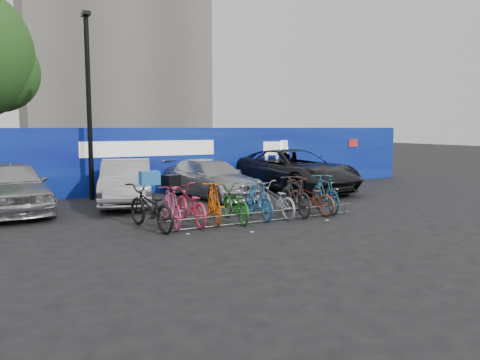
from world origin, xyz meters
TOP-DOWN VIEW (x-y plane):
  - ground at (0.00, 0.00)m, footprint 100.00×100.00m
  - hoarding at (0.01, 6.00)m, footprint 22.00×0.18m
  - lamppost at (-3.20, 5.40)m, footprint 0.25×0.50m
  - bike_rack at (-0.00, -0.60)m, footprint 5.60×0.03m
  - car_0 at (-5.68, 3.84)m, footprint 2.24×4.62m
  - car_1 at (-2.40, 3.92)m, footprint 2.53×4.47m
  - car_2 at (0.59, 4.04)m, footprint 2.66×4.74m
  - car_3 at (4.03, 4.11)m, footprint 3.23×5.93m
  - bike_0 at (-2.81, -0.03)m, footprint 1.11×2.15m
  - bike_1 at (-2.28, -0.04)m, footprint 0.63×1.73m
  - bike_2 at (-1.75, 0.06)m, footprint 0.67×1.91m
  - bike_3 at (-1.14, -0.02)m, footprint 0.89×1.79m
  - bike_4 at (-0.61, -0.13)m, footprint 0.82×1.86m
  - bike_5 at (0.11, -0.08)m, footprint 0.56×1.68m
  - bike_6 at (0.68, -0.04)m, footprint 0.66×1.81m
  - bike_7 at (1.25, -0.13)m, footprint 0.78×1.89m
  - bike_8 at (1.77, -0.11)m, footprint 0.89×1.88m
  - bike_9 at (2.32, -0.07)m, footprint 0.91×1.88m
  - cargo_crate at (-2.81, -0.03)m, footprint 0.45×0.34m
  - cargo_topcase at (-2.28, -0.04)m, footprint 0.44×0.42m

SIDE VIEW (x-z plane):
  - ground at x=0.00m, z-range 0.00..0.00m
  - bike_rack at x=0.00m, z-range 0.01..0.31m
  - bike_6 at x=0.68m, z-range 0.00..0.94m
  - bike_8 at x=1.77m, z-range 0.00..0.95m
  - bike_4 at x=-0.61m, z-range 0.00..0.95m
  - bike_5 at x=0.11m, z-range 0.00..0.99m
  - bike_2 at x=-1.75m, z-range 0.00..1.00m
  - bike_1 at x=-2.28m, z-range 0.00..1.02m
  - bike_3 at x=-1.14m, z-range 0.00..1.04m
  - bike_0 at x=-2.81m, z-range 0.00..1.08m
  - bike_9 at x=2.32m, z-range 0.00..1.09m
  - bike_7 at x=1.25m, z-range 0.00..1.10m
  - car_2 at x=0.59m, z-range 0.00..1.30m
  - car_1 at x=-2.40m, z-range 0.00..1.39m
  - car_0 at x=-5.68m, z-range 0.00..1.52m
  - car_3 at x=4.03m, z-range 0.00..1.58m
  - cargo_topcase at x=-2.28m, z-range 1.02..1.28m
  - hoarding at x=0.01m, z-range 0.00..2.40m
  - cargo_crate at x=-2.81m, z-range 1.08..1.39m
  - lamppost at x=-3.20m, z-range 0.22..6.33m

